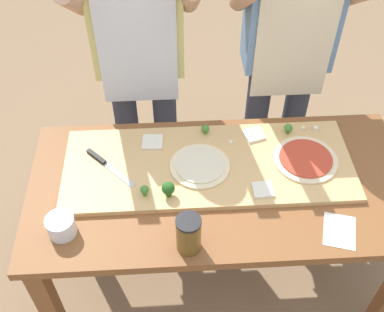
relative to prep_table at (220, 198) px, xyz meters
name	(u,v)px	position (x,y,z in m)	size (l,w,h in m)	color
ground_plane	(215,274)	(0.00, 0.00, -0.64)	(8.00, 8.00, 0.00)	#896B4C
prep_table	(220,198)	(0.00, 0.00, 0.00)	(1.57, 0.75, 0.74)	brown
cutting_board	(208,165)	(-0.05, 0.09, 0.12)	(1.20, 0.46, 0.02)	tan
chefs_knife	(104,162)	(-0.48, 0.11, 0.13)	(0.21, 0.22, 0.02)	#B7BABF
pizza_whole_cheese_artichoke	(200,166)	(-0.08, 0.07, 0.13)	(0.25, 0.25, 0.02)	beige
pizza_whole_tomato_red	(306,159)	(0.36, 0.08, 0.13)	(0.27, 0.27, 0.02)	beige
pizza_slice_far_left	(254,135)	(0.17, 0.24, 0.13)	(0.08, 0.08, 0.01)	silver
pizza_slice_far_right	(263,190)	(0.16, -0.07, 0.13)	(0.08, 0.08, 0.01)	silver
pizza_slice_near_right	(152,142)	(-0.28, 0.22, 0.13)	(0.09, 0.09, 0.01)	silver
broccoli_floret_center_right	(168,189)	(-0.22, -0.07, 0.17)	(0.05, 0.05, 0.07)	#2C5915
broccoli_floret_back_right	(145,190)	(-0.31, -0.07, 0.16)	(0.03, 0.03, 0.05)	#487A23
broccoli_floret_front_mid	(205,129)	(-0.05, 0.27, 0.15)	(0.04, 0.04, 0.04)	#487A23
broccoli_floret_front_left	(288,128)	(0.32, 0.25, 0.15)	(0.04, 0.04, 0.05)	#487A23
cheese_crumble_a	(315,129)	(0.44, 0.26, 0.14)	(0.02, 0.02, 0.02)	silver
cheese_crumble_b	(231,143)	(0.06, 0.20, 0.13)	(0.01, 0.01, 0.01)	white
cheese_crumble_c	(303,128)	(0.39, 0.27, 0.13)	(0.01, 0.01, 0.01)	silver
flour_cup	(61,227)	(-0.61, -0.21, 0.14)	(0.11, 0.11, 0.08)	white
sauce_jar	(189,234)	(-0.15, -0.30, 0.18)	(0.09, 0.09, 0.16)	brown
recipe_note	(339,231)	(0.42, -0.26, 0.10)	(0.12, 0.15, 0.00)	white
cook_left	(139,50)	(-0.33, 0.59, 0.36)	(0.54, 0.39, 1.67)	#333847
cook_right	(288,45)	(0.35, 0.59, 0.36)	(0.54, 0.39, 1.67)	#333847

